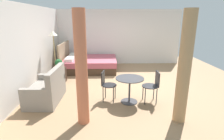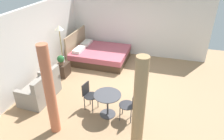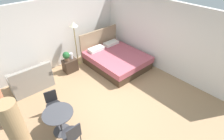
% 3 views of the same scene
% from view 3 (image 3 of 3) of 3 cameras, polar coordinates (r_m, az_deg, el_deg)
% --- Properties ---
extents(ground_plane, '(8.56, 8.95, 0.02)m').
position_cam_3_polar(ground_plane, '(5.69, -1.39, -10.18)').
color(ground_plane, '#9E7A56').
extents(wall_back, '(8.56, 0.12, 2.60)m').
position_cam_3_polar(wall_back, '(7.13, -17.73, 10.76)').
color(wall_back, silver).
rests_on(wall_back, ground).
extents(wall_right, '(0.12, 5.95, 2.60)m').
position_cam_3_polar(wall_right, '(6.77, 16.79, 9.65)').
color(wall_right, silver).
rests_on(wall_right, ground).
extents(bed, '(1.88, 2.27, 1.20)m').
position_cam_3_polar(bed, '(7.20, 1.12, 3.61)').
color(bed, '#473323').
rests_on(bed, ground).
extents(couch, '(1.31, 0.82, 0.94)m').
position_cam_3_polar(couch, '(6.57, -24.29, -3.05)').
color(couch, gray).
rests_on(couch, ground).
extents(nightstand, '(0.51, 0.37, 0.50)m').
position_cam_3_polar(nightstand, '(7.04, -13.18, 1.46)').
color(nightstand, '#38281E').
rests_on(nightstand, ground).
extents(potted_plant, '(0.26, 0.26, 0.37)m').
position_cam_3_polar(potted_plant, '(6.76, -14.35, 4.33)').
color(potted_plant, brown).
rests_on(potted_plant, nightstand).
extents(vase, '(0.13, 0.13, 0.22)m').
position_cam_3_polar(vase, '(6.94, -12.88, 4.43)').
color(vase, silver).
rests_on(vase, nightstand).
extents(floor_lamp, '(0.33, 0.33, 1.76)m').
position_cam_3_polar(floor_lamp, '(6.91, -12.05, 12.61)').
color(floor_lamp, '#99844C').
rests_on(floor_lamp, ground).
extents(balcony_table, '(0.75, 0.75, 0.69)m').
position_cam_3_polar(balcony_table, '(4.79, -16.50, -14.57)').
color(balcony_table, '#3F3F44').
rests_on(balcony_table, ground).
extents(cafe_chair_near_window, '(0.43, 0.43, 0.85)m').
position_cam_3_polar(cafe_chair_near_window, '(4.38, -12.50, -19.26)').
color(cafe_chair_near_window, '#2D2D33').
rests_on(cafe_chair_near_window, ground).
extents(cafe_chair_near_couch, '(0.48, 0.48, 0.83)m').
position_cam_3_polar(cafe_chair_near_couch, '(5.22, -18.43, -9.65)').
color(cafe_chair_near_couch, black).
rests_on(cafe_chair_near_couch, ground).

